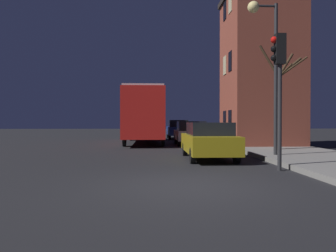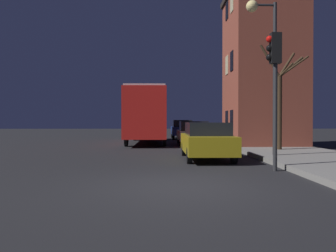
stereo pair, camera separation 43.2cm
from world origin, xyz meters
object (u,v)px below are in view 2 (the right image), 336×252
object	(u,v)px
car_near_lane	(207,140)
car_far_lane	(182,129)
bare_tree	(281,98)
streetlamp	(265,45)
traffic_light	(274,72)
car_mid_lane	(193,133)
bus	(148,112)

from	to	relation	value
car_near_lane	car_far_lane	world-z (taller)	car_far_lane
bare_tree	car_far_lane	bearing A→B (deg)	106.62
streetlamp	traffic_light	xyz separation A→B (m)	(-0.67, -3.02, -1.50)
car_mid_lane	car_near_lane	bearing A→B (deg)	-91.86
streetlamp	bus	size ratio (longest dim) A/B	0.63
streetlamp	bus	distance (m)	11.27
car_near_lane	bare_tree	bearing A→B (deg)	33.55
streetlamp	bus	xyz separation A→B (m)	(-4.93, 9.87, -2.31)
streetlamp	bus	world-z (taller)	streetlamp
bus	car_near_lane	xyz separation A→B (m)	(2.69, -9.81, -1.38)
streetlamp	car_far_lane	bearing A→B (deg)	98.16
traffic_light	bus	world-z (taller)	traffic_light
bus	car_mid_lane	xyz separation A→B (m)	(2.95, -1.83, -1.35)
bus	car_far_lane	bearing A→B (deg)	63.98
car_near_lane	car_far_lane	bearing A→B (deg)	89.90
bare_tree	traffic_light	bearing A→B (deg)	-112.04
bus	bare_tree	bearing A→B (deg)	-47.96
car_mid_lane	car_far_lane	world-z (taller)	car_far_lane
streetlamp	bare_tree	xyz separation A→B (m)	(1.61, 2.61, -1.87)
bare_tree	bus	bearing A→B (deg)	132.04
bare_tree	car_near_lane	world-z (taller)	bare_tree
traffic_light	bare_tree	bearing A→B (deg)	67.96
car_mid_lane	car_far_lane	distance (m)	7.40
bare_tree	car_far_lane	xyz separation A→B (m)	(-3.83, 12.82, -1.72)
car_near_lane	car_far_lane	xyz separation A→B (m)	(0.03, 15.38, 0.09)
bare_tree	car_mid_lane	size ratio (longest dim) A/B	1.27
streetlamp	bus	bearing A→B (deg)	116.55
streetlamp	car_mid_lane	bearing A→B (deg)	103.85
bare_tree	car_mid_lane	world-z (taller)	bare_tree
bus	car_far_lane	world-z (taller)	bus
streetlamp	car_mid_lane	world-z (taller)	streetlamp
streetlamp	traffic_light	bearing A→B (deg)	-102.44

